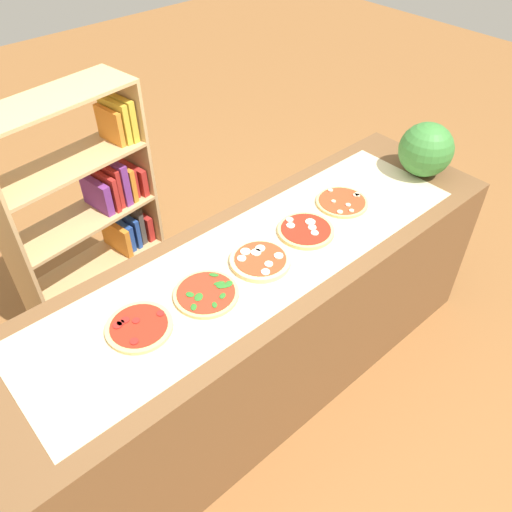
% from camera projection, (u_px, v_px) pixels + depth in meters
% --- Properties ---
extents(ground_plane, '(12.00, 12.00, 0.00)m').
position_uv_depth(ground_plane, '(256.00, 378.00, 2.85)').
color(ground_plane, brown).
extents(counter, '(2.62, 0.75, 0.89)m').
position_uv_depth(counter, '(256.00, 326.00, 2.55)').
color(counter, brown).
rests_on(counter, ground_plane).
extents(parchment_paper, '(2.15, 0.59, 0.00)m').
position_uv_depth(parchment_paper, '(256.00, 259.00, 2.26)').
color(parchment_paper, beige).
rests_on(parchment_paper, counter).
extents(pizza_pepperoni_0, '(0.26, 0.26, 0.02)m').
position_uv_depth(pizza_pepperoni_0, '(139.00, 327.00, 1.95)').
color(pizza_pepperoni_0, '#DBB26B').
rests_on(pizza_pepperoni_0, parchment_paper).
extents(pizza_spinach_1, '(0.27, 0.27, 0.02)m').
position_uv_depth(pizza_spinach_1, '(206.00, 293.00, 2.09)').
color(pizza_spinach_1, '#DBB26B').
rests_on(pizza_spinach_1, parchment_paper).
extents(pizza_mozzarella_2, '(0.27, 0.27, 0.03)m').
position_uv_depth(pizza_mozzarella_2, '(260.00, 260.00, 2.23)').
color(pizza_mozzarella_2, '#E5C17F').
rests_on(pizza_mozzarella_2, parchment_paper).
extents(pizza_mozzarella_3, '(0.26, 0.26, 0.03)m').
position_uv_depth(pizza_mozzarella_3, '(306.00, 230.00, 2.39)').
color(pizza_mozzarella_3, '#DBB26B').
rests_on(pizza_mozzarella_3, parchment_paper).
extents(pizza_mushroom_4, '(0.26, 0.26, 0.02)m').
position_uv_depth(pizza_mushroom_4, '(342.00, 202.00, 2.56)').
color(pizza_mushroom_4, '#DBB26B').
rests_on(pizza_mushroom_4, parchment_paper).
extents(watermelon, '(0.28, 0.28, 0.28)m').
position_uv_depth(watermelon, '(426.00, 150.00, 2.68)').
color(watermelon, '#387A33').
rests_on(watermelon, counter).
extents(bookshelf, '(0.86, 0.41, 1.39)m').
position_uv_depth(bookshelf, '(100.00, 213.00, 2.87)').
color(bookshelf, tan).
rests_on(bookshelf, ground_plane).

